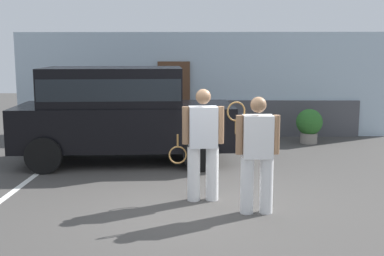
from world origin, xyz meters
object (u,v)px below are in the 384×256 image
object	(u,v)px
tennis_player_man	(203,144)
potted_plant_by_porch	(309,124)
parked_suv	(121,110)
tennis_player_woman	(257,153)

from	to	relation	value
tennis_player_man	potted_plant_by_porch	size ratio (longest dim) A/B	2.01
parked_suv	tennis_player_man	bearing A→B (deg)	-61.85
parked_suv	tennis_player_man	world-z (taller)	parked_suv
tennis_player_man	parked_suv	bearing A→B (deg)	-63.77
potted_plant_by_porch	tennis_player_woman	bearing A→B (deg)	-109.38
tennis_player_woman	parked_suv	bearing A→B (deg)	-55.98
parked_suv	tennis_player_man	xyz separation A→B (m)	(1.78, -2.75, -0.21)
parked_suv	tennis_player_woman	size ratio (longest dim) A/B	2.71
tennis_player_woman	potted_plant_by_porch	bearing A→B (deg)	-112.85
parked_suv	tennis_player_woman	world-z (taller)	parked_suv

